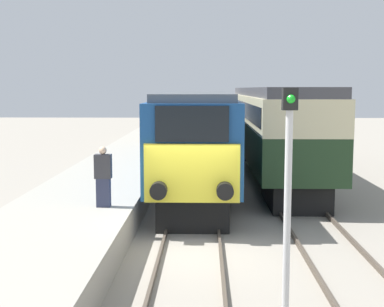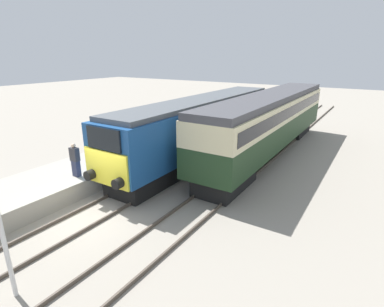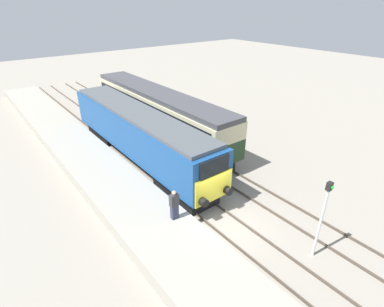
% 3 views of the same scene
% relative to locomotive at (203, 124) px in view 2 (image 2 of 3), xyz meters
% --- Properties ---
extents(ground_plane, '(120.00, 120.00, 0.00)m').
position_rel_locomotive_xyz_m(ground_plane, '(0.00, -8.85, -2.16)').
color(ground_plane, gray).
extents(platform_left, '(3.50, 50.00, 0.82)m').
position_rel_locomotive_xyz_m(platform_left, '(-3.30, -0.85, -1.74)').
color(platform_left, '#9E998C').
rests_on(platform_left, ground_plane).
extents(rails_near_track, '(1.51, 60.00, 0.14)m').
position_rel_locomotive_xyz_m(rails_near_track, '(0.00, -3.85, -2.09)').
color(rails_near_track, '#4C4238').
rests_on(rails_near_track, ground_plane).
extents(rails_far_track, '(1.50, 60.00, 0.14)m').
position_rel_locomotive_xyz_m(rails_far_track, '(3.40, -3.85, -2.09)').
color(rails_far_track, '#4C4238').
rests_on(rails_far_track, ground_plane).
extents(locomotive, '(2.70, 16.40, 3.80)m').
position_rel_locomotive_xyz_m(locomotive, '(0.00, 0.00, 0.00)').
color(locomotive, black).
rests_on(locomotive, ground_plane).
extents(passenger_carriage, '(2.75, 17.06, 3.99)m').
position_rel_locomotive_xyz_m(passenger_carriage, '(3.40, 2.78, 0.25)').
color(passenger_carriage, black).
rests_on(passenger_carriage, ground_plane).
extents(person_on_platform, '(0.44, 0.26, 1.61)m').
position_rel_locomotive_xyz_m(person_on_platform, '(-2.35, -7.77, -0.53)').
color(person_on_platform, '#2D334C').
rests_on(person_on_platform, platform_left).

